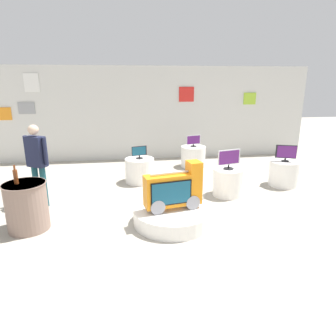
% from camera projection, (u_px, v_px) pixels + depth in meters
% --- Properties ---
extents(ground_plane, '(30.00, 30.00, 0.00)m').
position_uv_depth(ground_plane, '(173.00, 232.00, 5.11)').
color(ground_plane, '#A8A091').
extents(back_wall_display, '(10.55, 0.13, 2.93)m').
position_uv_depth(back_wall_display, '(148.00, 114.00, 9.56)').
color(back_wall_display, silver).
rests_on(back_wall_display, ground).
extents(main_display_pedestal, '(1.41, 1.41, 0.27)m').
position_uv_depth(main_display_pedestal, '(173.00, 216.00, 5.40)').
color(main_display_pedestal, white).
rests_on(main_display_pedestal, ground).
extents(novelty_firetruck_tv, '(1.05, 0.50, 0.84)m').
position_uv_depth(novelty_firetruck_tv, '(174.00, 191.00, 5.27)').
color(novelty_firetruck_tv, gray).
rests_on(novelty_firetruck_tv, main_display_pedestal).
extents(display_pedestal_left_rear, '(0.73, 0.73, 0.61)m').
position_uv_depth(display_pedestal_left_rear, '(140.00, 170.00, 7.54)').
color(display_pedestal_left_rear, white).
rests_on(display_pedestal_left_rear, ground).
extents(tv_on_left_rear, '(0.37, 0.17, 0.31)m').
position_uv_depth(tv_on_left_rear, '(139.00, 152.00, 7.41)').
color(tv_on_left_rear, black).
rests_on(tv_on_left_rear, display_pedestal_left_rear).
extents(display_pedestal_center_rear, '(0.69, 0.69, 0.61)m').
position_uv_depth(display_pedestal_center_rear, '(284.00, 173.00, 7.30)').
color(display_pedestal_center_rear, white).
rests_on(display_pedestal_center_rear, ground).
extents(tv_on_center_rear, '(0.46, 0.20, 0.40)m').
position_uv_depth(tv_on_center_rear, '(286.00, 152.00, 7.15)').
color(tv_on_center_rear, black).
rests_on(tv_on_center_rear, display_pedestal_center_rear).
extents(display_pedestal_right_rear, '(0.73, 0.73, 0.61)m').
position_uv_depth(display_pedestal_right_rear, '(193.00, 157.00, 8.91)').
color(display_pedestal_right_rear, white).
rests_on(display_pedestal_right_rear, ground).
extents(tv_on_right_rear, '(0.44, 0.17, 0.34)m').
position_uv_depth(tv_on_right_rear, '(194.00, 140.00, 8.77)').
color(tv_on_right_rear, black).
rests_on(tv_on_right_rear, display_pedestal_right_rear).
extents(display_pedestal_far_right, '(0.65, 0.65, 0.61)m').
position_uv_depth(display_pedestal_far_right, '(228.00, 182.00, 6.67)').
color(display_pedestal_far_right, white).
rests_on(display_pedestal_far_right, ground).
extents(tv_on_far_right, '(0.54, 0.22, 0.43)m').
position_uv_depth(tv_on_far_right, '(229.00, 158.00, 6.51)').
color(tv_on_far_right, black).
rests_on(tv_on_far_right, display_pedestal_far_right).
extents(side_table_round, '(0.71, 0.71, 0.84)m').
position_uv_depth(side_table_round, '(27.00, 206.00, 5.09)').
color(side_table_round, gray).
rests_on(side_table_round, ground).
extents(bottle_on_side_table, '(0.07, 0.07, 0.32)m').
position_uv_depth(bottle_on_side_table, '(16.00, 176.00, 4.92)').
color(bottle_on_side_table, brown).
rests_on(bottle_on_side_table, side_table_round).
extents(shopper_browsing_near_truck, '(0.50, 0.36, 1.67)m').
position_uv_depth(shopper_browsing_near_truck, '(37.00, 160.00, 5.92)').
color(shopper_browsing_near_truck, '#194751').
rests_on(shopper_browsing_near_truck, ground).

